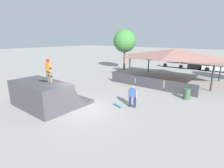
% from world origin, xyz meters
% --- Properties ---
extents(ground_plane, '(160.00, 160.00, 0.00)m').
position_xyz_m(ground_plane, '(0.00, 0.00, 0.00)').
color(ground_plane, gray).
extents(quarter_pipe_ramp, '(4.59, 4.15, 1.84)m').
position_xyz_m(quarter_pipe_ramp, '(-2.41, -1.16, 0.82)').
color(quarter_pipe_ramp, '#424247').
rests_on(quarter_pipe_ramp, ground).
extents(skater_on_deck, '(0.68, 0.24, 1.60)m').
position_xyz_m(skater_on_deck, '(-1.89, -1.01, 2.75)').
color(skater_on_deck, '#6B6051').
rests_on(skater_on_deck, quarter_pipe_ramp).
extents(skateboard_on_deck, '(0.83, 0.44, 0.09)m').
position_xyz_m(skateboard_on_deck, '(-2.35, -1.13, 1.89)').
color(skateboard_on_deck, blue).
rests_on(skateboard_on_deck, quarter_pipe_ramp).
extents(bystander_walking, '(0.65, 0.31, 1.60)m').
position_xyz_m(bystander_walking, '(2.64, 2.55, 0.89)').
color(bystander_walking, '#1E2347').
rests_on(bystander_walking, ground).
extents(skateboard_on_ground, '(0.87, 0.47, 0.09)m').
position_xyz_m(skateboard_on_ground, '(1.70, 2.01, 0.06)').
color(skateboard_on_ground, green).
rests_on(skateboard_on_ground, ground).
extents(barrier_fence, '(9.05, 0.12, 1.05)m').
position_xyz_m(barrier_fence, '(1.31, 7.70, 0.53)').
color(barrier_fence, '#3D3D42').
rests_on(barrier_fence, ground).
extents(pavilion_shelter, '(10.50, 5.89, 3.60)m').
position_xyz_m(pavilion_shelter, '(1.84, 12.86, 3.02)').
color(pavilion_shelter, '#2D2D33').
rests_on(pavilion_shelter, ground).
extents(tree_far_back, '(3.38, 3.38, 6.05)m').
position_xyz_m(tree_far_back, '(-6.50, 14.83, 4.34)').
color(tree_far_back, brown).
rests_on(tree_far_back, ground).
extents(trash_bin, '(0.52, 0.52, 0.85)m').
position_xyz_m(trash_bin, '(5.19, 6.69, 0.42)').
color(trash_bin, '#385B3D').
rests_on(trash_bin, ground).
extents(parked_car_silver, '(4.34, 1.75, 1.27)m').
position_xyz_m(parked_car_silver, '(-1.14, 22.02, 0.60)').
color(parked_car_silver, '#A8AAAF').
rests_on(parked_car_silver, ground).
extents(parked_car_black, '(4.36, 1.79, 1.27)m').
position_xyz_m(parked_car_black, '(1.98, 22.30, 0.60)').
color(parked_car_black, black).
rests_on(parked_car_black, ground).
extents(parked_car_white, '(4.12, 2.06, 1.27)m').
position_xyz_m(parked_car_white, '(5.10, 22.19, 0.60)').
color(parked_car_white, silver).
rests_on(parked_car_white, ground).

